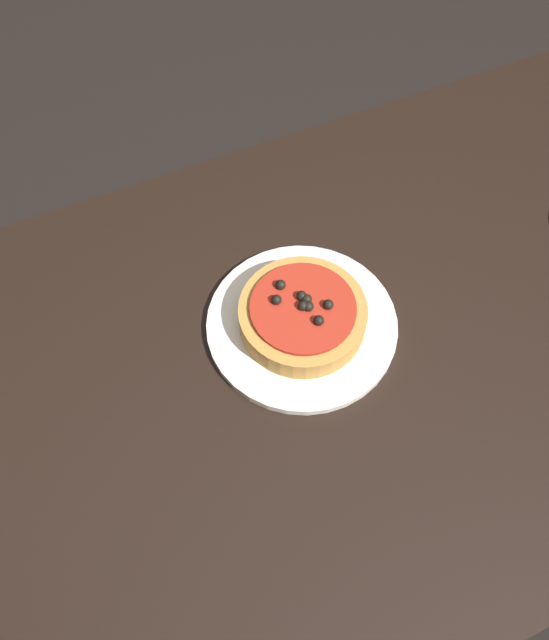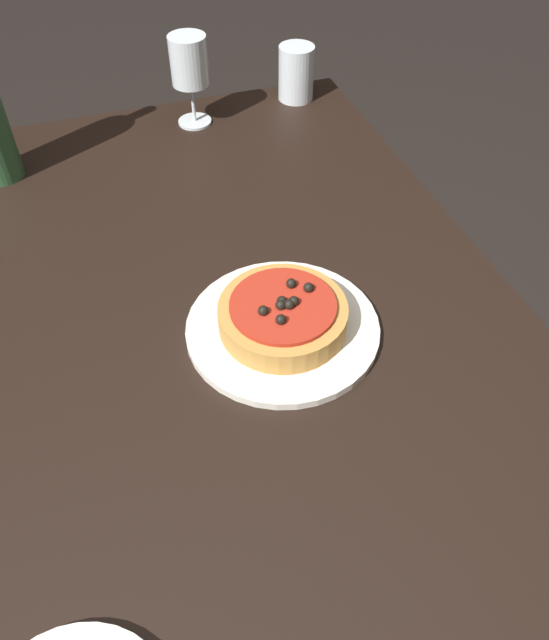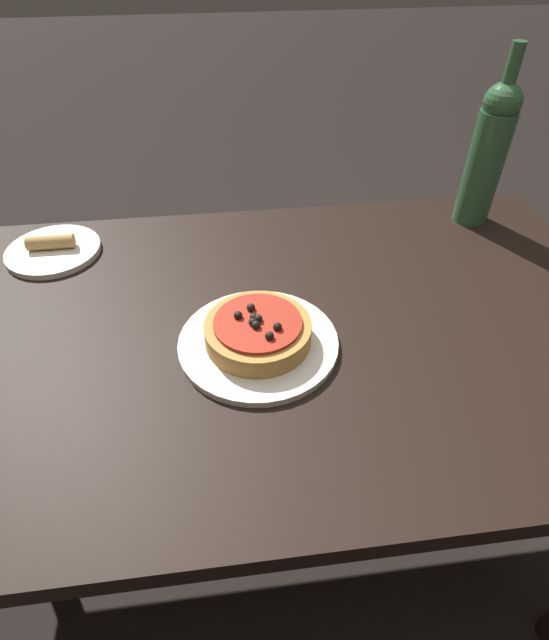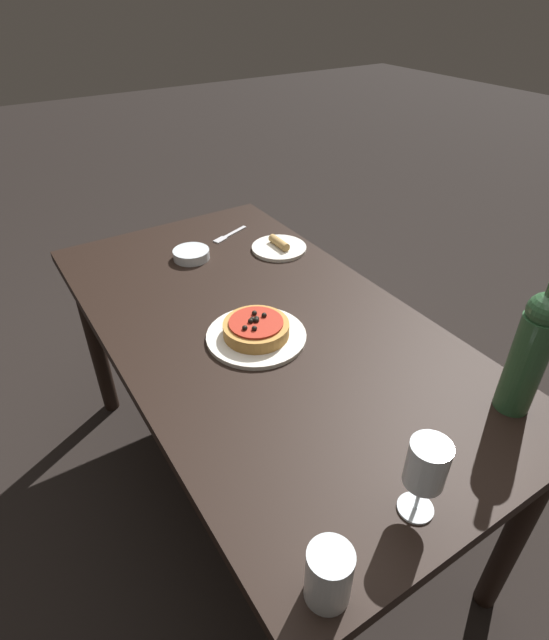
% 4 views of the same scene
% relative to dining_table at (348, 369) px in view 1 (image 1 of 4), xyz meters
% --- Properties ---
extents(ground_plane, '(14.00, 14.00, 0.00)m').
position_rel_dining_table_xyz_m(ground_plane, '(0.00, 0.00, -0.64)').
color(ground_plane, black).
extents(dining_table, '(1.49, 0.80, 0.72)m').
position_rel_dining_table_xyz_m(dining_table, '(0.00, 0.00, 0.00)').
color(dining_table, black).
rests_on(dining_table, ground_plane).
extents(dinner_plate, '(0.26, 0.26, 0.01)m').
position_rel_dining_table_xyz_m(dinner_plate, '(-0.06, 0.05, 0.09)').
color(dinner_plate, white).
rests_on(dinner_plate, dining_table).
extents(pizza, '(0.17, 0.17, 0.05)m').
position_rel_dining_table_xyz_m(pizza, '(-0.06, 0.05, 0.12)').
color(pizza, '#BC843D').
rests_on(pizza, dinner_plate).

